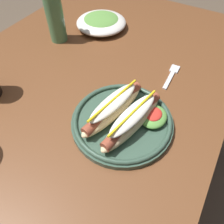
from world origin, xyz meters
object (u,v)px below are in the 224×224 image
object	(u,v)px
hot_dog_plate	(124,118)
glass_bottle	(55,15)
side_bowl	(101,22)
fork	(172,75)

from	to	relation	value
hot_dog_plate	glass_bottle	size ratio (longest dim) A/B	1.10
side_bowl	fork	bearing A→B (deg)	-110.66
fork	glass_bottle	world-z (taller)	glass_bottle
hot_dog_plate	side_bowl	xyz separation A→B (m)	(0.37, 0.30, -0.00)
fork	glass_bottle	size ratio (longest dim) A/B	0.51
hot_dog_plate	fork	size ratio (longest dim) A/B	2.15
hot_dog_plate	fork	bearing A→B (deg)	-9.57
side_bowl	hot_dog_plate	bearing A→B (deg)	-141.12
fork	side_bowl	distance (m)	0.36
glass_bottle	side_bowl	distance (m)	0.19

